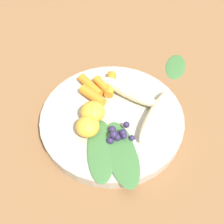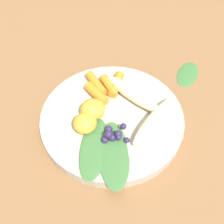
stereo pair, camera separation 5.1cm
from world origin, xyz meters
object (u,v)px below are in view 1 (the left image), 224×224
Objects in this scene: banana_peeled_right at (155,115)px; orange_segment_near at (88,126)px; bowl at (112,119)px; banana_peeled_left at (129,92)px; kale_leaf_stray at (176,66)px.

orange_segment_near reaches higher than banana_peeled_right.
orange_segment_near is at bearing 20.38° from bowl.
banana_peeled_left is 1.00× the size of banana_peeled_right.
bowl is 2.02× the size of banana_peeled_left.
banana_peeled_left is at bearing -152.62° from orange_segment_near.
banana_peeled_right is 0.12m from orange_segment_near.
bowl reaches higher than kale_leaf_stray.
bowl is 6.40× the size of orange_segment_near.
banana_peeled_left is (-0.05, -0.03, 0.02)m from bowl.
banana_peeled_right is at bearing 152.97° from bowl.
kale_leaf_stray is at bearing -154.56° from orange_segment_near.
orange_segment_near is at bearing 151.82° from kale_leaf_stray.
kale_leaf_stray is (-0.14, -0.06, -0.03)m from banana_peeled_left.
banana_peeled_left is 0.16m from kale_leaf_stray.
orange_segment_near is at bearing 82.03° from banana_peeled_left.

